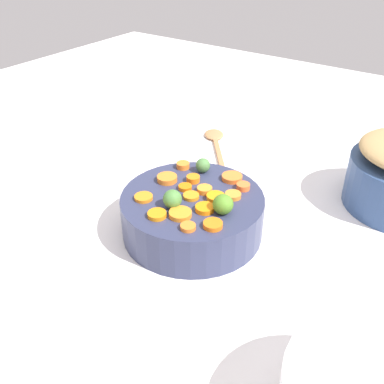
# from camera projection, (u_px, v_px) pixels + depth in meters

# --- Properties ---
(tabletop) EXTENTS (2.40, 2.40, 0.02)m
(tabletop) POSITION_uv_depth(u_px,v_px,m) (189.00, 239.00, 0.86)
(tabletop) COLOR white
(tabletop) RESTS_ON ground
(serving_bowl_carrots) EXTENTS (0.27, 0.27, 0.08)m
(serving_bowl_carrots) POSITION_uv_depth(u_px,v_px,m) (192.00, 215.00, 0.84)
(serving_bowl_carrots) COLOR #2F3452
(serving_bowl_carrots) RESTS_ON tabletop
(carrot_slice_0) EXTENTS (0.03, 0.03, 0.01)m
(carrot_slice_0) POSITION_uv_depth(u_px,v_px,m) (183.00, 165.00, 0.91)
(carrot_slice_0) COLOR orange
(carrot_slice_0) RESTS_ON serving_bowl_carrots
(carrot_slice_1) EXTENTS (0.04, 0.04, 0.01)m
(carrot_slice_1) POSITION_uv_depth(u_px,v_px,m) (205.00, 190.00, 0.83)
(carrot_slice_1) COLOR orange
(carrot_slice_1) RESTS_ON serving_bowl_carrots
(carrot_slice_2) EXTENTS (0.04, 0.04, 0.01)m
(carrot_slice_2) POSITION_uv_depth(u_px,v_px,m) (193.00, 179.00, 0.86)
(carrot_slice_2) COLOR orange
(carrot_slice_2) RESTS_ON serving_bowl_carrots
(carrot_slice_3) EXTENTS (0.04, 0.04, 0.01)m
(carrot_slice_3) POSITION_uv_depth(u_px,v_px,m) (233.00, 195.00, 0.81)
(carrot_slice_3) COLOR orange
(carrot_slice_3) RESTS_ON serving_bowl_carrots
(carrot_slice_4) EXTENTS (0.05, 0.05, 0.01)m
(carrot_slice_4) POSITION_uv_depth(u_px,v_px,m) (216.00, 197.00, 0.81)
(carrot_slice_4) COLOR orange
(carrot_slice_4) RESTS_ON serving_bowl_carrots
(carrot_slice_5) EXTENTS (0.05, 0.05, 0.01)m
(carrot_slice_5) POSITION_uv_depth(u_px,v_px,m) (180.00, 214.00, 0.76)
(carrot_slice_5) COLOR orange
(carrot_slice_5) RESTS_ON serving_bowl_carrots
(carrot_slice_6) EXTENTS (0.04, 0.04, 0.01)m
(carrot_slice_6) POSITION_uv_depth(u_px,v_px,m) (188.00, 227.00, 0.73)
(carrot_slice_6) COLOR orange
(carrot_slice_6) RESTS_ON serving_bowl_carrots
(carrot_slice_7) EXTENTS (0.03, 0.03, 0.01)m
(carrot_slice_7) POSITION_uv_depth(u_px,v_px,m) (185.00, 187.00, 0.84)
(carrot_slice_7) COLOR orange
(carrot_slice_7) RESTS_ON serving_bowl_carrots
(carrot_slice_8) EXTENTS (0.03, 0.03, 0.01)m
(carrot_slice_8) POSITION_uv_depth(u_px,v_px,m) (243.00, 186.00, 0.84)
(carrot_slice_8) COLOR orange
(carrot_slice_8) RESTS_ON serving_bowl_carrots
(carrot_slice_9) EXTENTS (0.04, 0.04, 0.01)m
(carrot_slice_9) POSITION_uv_depth(u_px,v_px,m) (213.00, 225.00, 0.74)
(carrot_slice_9) COLOR orange
(carrot_slice_9) RESTS_ON serving_bowl_carrots
(carrot_slice_10) EXTENTS (0.05, 0.05, 0.01)m
(carrot_slice_10) POSITION_uv_depth(u_px,v_px,m) (167.00, 178.00, 0.86)
(carrot_slice_10) COLOR orange
(carrot_slice_10) RESTS_ON serving_bowl_carrots
(carrot_slice_11) EXTENTS (0.04, 0.04, 0.01)m
(carrot_slice_11) POSITION_uv_depth(u_px,v_px,m) (232.00, 177.00, 0.87)
(carrot_slice_11) COLOR orange
(carrot_slice_11) RESTS_ON serving_bowl_carrots
(carrot_slice_12) EXTENTS (0.05, 0.05, 0.01)m
(carrot_slice_12) POSITION_uv_depth(u_px,v_px,m) (157.00, 215.00, 0.76)
(carrot_slice_12) COLOR orange
(carrot_slice_12) RESTS_ON serving_bowl_carrots
(carrot_slice_13) EXTENTS (0.05, 0.05, 0.01)m
(carrot_slice_13) POSITION_uv_depth(u_px,v_px,m) (205.00, 208.00, 0.78)
(carrot_slice_13) COLOR orange
(carrot_slice_13) RESTS_ON serving_bowl_carrots
(carrot_slice_14) EXTENTS (0.03, 0.03, 0.01)m
(carrot_slice_14) POSITION_uv_depth(u_px,v_px,m) (192.00, 196.00, 0.81)
(carrot_slice_14) COLOR orange
(carrot_slice_14) RESTS_ON serving_bowl_carrots
(carrot_slice_15) EXTENTS (0.04, 0.04, 0.01)m
(carrot_slice_15) POSITION_uv_depth(u_px,v_px,m) (144.00, 197.00, 0.81)
(carrot_slice_15) COLOR orange
(carrot_slice_15) RESTS_ON serving_bowl_carrots
(brussels_sprout_0) EXTENTS (0.03, 0.03, 0.03)m
(brussels_sprout_0) POSITION_uv_depth(u_px,v_px,m) (203.00, 165.00, 0.89)
(brussels_sprout_0) COLOR #4A7D3F
(brussels_sprout_0) RESTS_ON serving_bowl_carrots
(brussels_sprout_1) EXTENTS (0.04, 0.04, 0.04)m
(brussels_sprout_1) POSITION_uv_depth(u_px,v_px,m) (223.00, 204.00, 0.77)
(brussels_sprout_1) COLOR #4F8325
(brussels_sprout_1) RESTS_ON serving_bowl_carrots
(brussels_sprout_2) EXTENTS (0.03, 0.03, 0.03)m
(brussels_sprout_2) POSITION_uv_depth(u_px,v_px,m) (172.00, 199.00, 0.78)
(brussels_sprout_2) COLOR #477C38
(brussels_sprout_2) RESTS_ON serving_bowl_carrots
(wooden_spoon) EXTENTS (0.28, 0.23, 0.01)m
(wooden_spoon) POSITION_uv_depth(u_px,v_px,m) (217.00, 145.00, 1.17)
(wooden_spoon) COLOR #B4794B
(wooden_spoon) RESTS_ON tabletop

